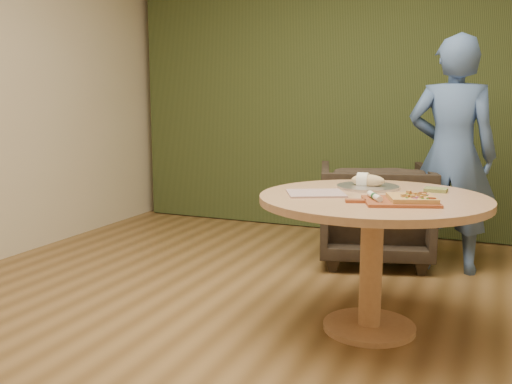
{
  "coord_description": "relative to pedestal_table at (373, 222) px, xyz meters",
  "views": [
    {
      "loc": [
        1.06,
        -2.42,
        1.27
      ],
      "look_at": [
        -0.08,
        0.25,
        0.78
      ],
      "focal_mm": 40.0,
      "sensor_mm": 36.0,
      "label": 1
    }
  ],
  "objects": [
    {
      "name": "room_shell",
      "position": [
        -0.47,
        -0.57,
        0.79
      ],
      "size": [
        5.04,
        6.04,
        2.84
      ],
      "color": "olive",
      "rests_on": "ground"
    },
    {
      "name": "curtain",
      "position": [
        -0.47,
        2.33,
        0.79
      ],
      "size": [
        4.8,
        0.14,
        2.78
      ],
      "primitive_type": "cube",
      "color": "#2C3819",
      "rests_on": "ground"
    },
    {
      "name": "pedestal_table",
      "position": [
        0.0,
        0.0,
        0.0
      ],
      "size": [
        1.21,
        1.21,
        0.75
      ],
      "rotation": [
        0.0,
        0.0,
        0.24
      ],
      "color": "tan",
      "rests_on": "ground"
    },
    {
      "name": "pizza_paddle",
      "position": [
        0.15,
        -0.16,
        0.15
      ],
      "size": [
        0.47,
        0.38,
        0.01
      ],
      "rotation": [
        0.0,
        0.0,
        0.34
      ],
      "color": "#9B4927",
      "rests_on": "pedestal_table"
    },
    {
      "name": "flatbread_pizza",
      "position": [
        0.22,
        -0.14,
        0.17
      ],
      "size": [
        0.28,
        0.28,
        0.04
      ],
      "rotation": [
        0.0,
        0.0,
        0.34
      ],
      "color": "tan",
      "rests_on": "pizza_paddle"
    },
    {
      "name": "cutlery_roll",
      "position": [
        0.04,
        -0.19,
        0.17
      ],
      "size": [
        0.11,
        0.19,
        0.03
      ],
      "rotation": [
        0.0,
        0.0,
        0.49
      ],
      "color": "white",
      "rests_on": "pizza_paddle"
    },
    {
      "name": "newspaper",
      "position": [
        -0.3,
        -0.07,
        0.15
      ],
      "size": [
        0.38,
        0.36,
        0.01
      ],
      "primitive_type": "cube",
      "rotation": [
        0.0,
        0.0,
        0.46
      ],
      "color": "beige",
      "rests_on": "pedestal_table"
    },
    {
      "name": "serving_tray",
      "position": [
        -0.08,
        0.25,
        0.15
      ],
      "size": [
        0.36,
        0.36,
        0.02
      ],
      "color": "silver",
      "rests_on": "pedestal_table"
    },
    {
      "name": "bread_roll",
      "position": [
        -0.09,
        0.25,
        0.18
      ],
      "size": [
        0.19,
        0.09,
        0.09
      ],
      "color": "#DBBE86",
      "rests_on": "serving_tray"
    },
    {
      "name": "green_packet",
      "position": [
        0.29,
        0.27,
        0.15
      ],
      "size": [
        0.12,
        0.1,
        0.02
      ],
      "primitive_type": "cube",
      "rotation": [
        0.0,
        0.0,
        -0.03
      ],
      "color": "#5A662E",
      "rests_on": "pedestal_table"
    },
    {
      "name": "armchair",
      "position": [
        -0.26,
        1.36,
        -0.19
      ],
      "size": [
        1.0,
        0.97,
        0.85
      ],
      "primitive_type": "imported",
      "rotation": [
        0.0,
        0.0,
        3.42
      ],
      "color": "black",
      "rests_on": "ground"
    },
    {
      "name": "person_standing",
      "position": [
        0.29,
        1.33,
        0.24
      ],
      "size": [
        0.62,
        0.41,
        1.7
      ],
      "primitive_type": "imported",
      "rotation": [
        0.0,
        0.0,
        3.14
      ],
      "color": "#456295",
      "rests_on": "ground"
    }
  ]
}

